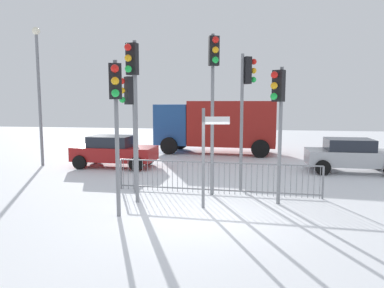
# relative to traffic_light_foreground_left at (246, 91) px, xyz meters

# --- Properties ---
(ground_plane) EXTENTS (60.00, 60.00, 0.00)m
(ground_plane) POSITION_rel_traffic_light_foreground_left_xyz_m (-0.91, -3.03, -3.42)
(ground_plane) COLOR white
(traffic_light_foreground_left) EXTENTS (0.53, 0.40, 4.66)m
(traffic_light_foreground_left) POSITION_rel_traffic_light_foreground_left_xyz_m (0.00, 0.00, 0.00)
(traffic_light_foreground_left) COLOR slate
(traffic_light_foreground_left) RESTS_ON ground
(traffic_light_rear_left) EXTENTS (0.43, 0.50, 4.07)m
(traffic_light_rear_left) POSITION_rel_traffic_light_foreground_left_xyz_m (0.97, -1.73, -0.43)
(traffic_light_rear_left) COLOR slate
(traffic_light_rear_left) RESTS_ON ground
(traffic_light_foreground_right) EXTENTS (0.35, 0.57, 4.84)m
(traffic_light_foreground_right) POSITION_rel_traffic_light_foreground_left_xyz_m (-3.22, -2.29, 0.12)
(traffic_light_foreground_right) COLOR slate
(traffic_light_foreground_right) RESTS_ON ground
(traffic_light_mid_right) EXTENTS (0.37, 0.55, 5.19)m
(traffic_light_mid_right) POSITION_rel_traffic_light_foreground_left_xyz_m (-1.00, -1.03, 0.37)
(traffic_light_mid_right) COLOR slate
(traffic_light_mid_right) RESTS_ON ground
(traffic_light_rear_right) EXTENTS (0.47, 0.47, 3.98)m
(traffic_light_rear_right) POSITION_rel_traffic_light_foreground_left_xyz_m (-3.74, -1.12, -0.50)
(traffic_light_rear_right) COLOR slate
(traffic_light_rear_right) RESTS_ON ground
(traffic_light_mid_left) EXTENTS (0.38, 0.54, 4.13)m
(traffic_light_mid_left) POSITION_rel_traffic_light_foreground_left_xyz_m (-3.22, -3.65, -0.39)
(traffic_light_mid_left) COLOR slate
(traffic_light_mid_left) RESTS_ON ground
(direction_sign_post) EXTENTS (0.78, 0.20, 2.89)m
(direction_sign_post) POSITION_rel_traffic_light_foreground_left_xyz_m (-1.06, -2.38, -1.79)
(direction_sign_post) COLOR slate
(direction_sign_post) RESTS_ON ground
(pedestrian_guard_railing) EXTENTS (6.85, 0.30, 1.07)m
(pedestrian_guard_railing) POSITION_rel_traffic_light_foreground_left_xyz_m (-0.92, -0.70, -2.86)
(pedestrian_guard_railing) COLOR slate
(pedestrian_guard_railing) RESTS_ON ground
(car_red_trailing) EXTENTS (3.83, 1.98, 1.47)m
(car_red_trailing) POSITION_rel_traffic_light_foreground_left_xyz_m (-6.16, 3.41, -2.65)
(car_red_trailing) COLOR maroon
(car_red_trailing) RESTS_ON ground
(car_silver_mid) EXTENTS (3.81, 1.94, 1.47)m
(car_silver_mid) POSITION_rel_traffic_light_foreground_left_xyz_m (4.51, 3.88, -2.65)
(car_silver_mid) COLOR #B2B5BA
(car_silver_mid) RESTS_ON ground
(delivery_truck) EXTENTS (7.21, 3.16, 3.10)m
(delivery_truck) POSITION_rel_traffic_light_foreground_left_xyz_m (-1.82, 8.75, -1.68)
(delivery_truck) COLOR maroon
(delivery_truck) RESTS_ON ground
(street_lamp) EXTENTS (0.36, 0.36, 6.49)m
(street_lamp) POSITION_rel_traffic_light_foreground_left_xyz_m (-9.70, 3.14, 0.58)
(street_lamp) COLOR slate
(street_lamp) RESTS_ON ground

